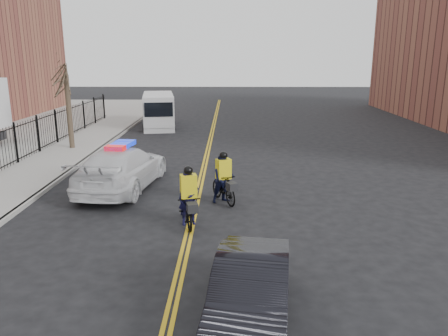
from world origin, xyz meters
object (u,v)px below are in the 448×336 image
at_px(police_cruiser, 122,168).
at_px(dark_sedan, 250,293).
at_px(cyclist_near, 189,204).
at_px(cyclist_far, 224,183).
at_px(cargo_van, 159,111).

relative_size(police_cruiser, dark_sedan, 1.45).
height_order(police_cruiser, cyclist_near, cyclist_near).
height_order(police_cruiser, cyclist_far, cyclist_far).
relative_size(police_cruiser, cyclist_near, 2.96).
bearing_deg(dark_sedan, cyclist_near, 115.17).
height_order(cargo_van, cyclist_far, cargo_van).
height_order(dark_sedan, cyclist_near, cyclist_near).
distance_m(dark_sedan, cyclist_far, 7.41).
bearing_deg(police_cruiser, dark_sedan, 124.50).
distance_m(police_cruiser, cyclist_near, 4.84).
height_order(cyclist_near, cyclist_far, cyclist_near).
distance_m(police_cruiser, cargo_van, 15.17).
bearing_deg(cyclist_near, cargo_van, 87.73).
bearing_deg(cyclist_far, cargo_van, 80.23).
relative_size(dark_sedan, cyclist_near, 2.04).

